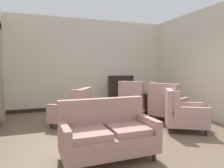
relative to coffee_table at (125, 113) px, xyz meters
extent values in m
plane|color=brown|center=(-0.13, -0.26, -0.42)|extent=(8.94, 8.94, 0.00)
cube|color=beige|center=(-0.13, 2.93, 1.20)|extent=(5.83, 0.08, 3.22)
cube|color=beige|center=(2.71, 0.70, 1.20)|extent=(0.08, 4.47, 3.22)
cube|color=black|center=(-0.13, 2.88, -0.36)|extent=(5.67, 0.03, 0.12)
cube|color=gray|center=(-2.84, 1.54, 0.95)|extent=(0.10, 0.32, 2.53)
cylinder|color=black|center=(0.00, 0.00, 0.07)|extent=(0.93, 0.93, 0.04)
cylinder|color=black|center=(0.00, 0.00, -0.16)|extent=(0.10, 0.10, 0.42)
cube|color=black|center=(0.22, 0.03, -0.38)|extent=(0.29, 0.09, 0.07)
cube|color=black|center=(-0.11, 0.19, -0.38)|extent=(0.19, 0.27, 0.07)
cube|color=black|center=(-0.09, -0.20, -0.38)|extent=(0.17, 0.28, 0.07)
cylinder|color=#384C93|center=(-0.03, 0.00, 0.10)|extent=(0.08, 0.08, 0.02)
ellipsoid|color=#384C93|center=(-0.03, 0.00, 0.20)|extent=(0.14, 0.14, 0.19)
cylinder|color=#384C93|center=(-0.03, 0.00, 0.34)|extent=(0.07, 0.07, 0.08)
torus|color=#384C93|center=(-0.03, 0.00, 0.38)|extent=(0.12, 0.12, 0.02)
cube|color=tan|center=(-0.90, -1.38, -0.13)|extent=(1.54, 0.81, 0.29)
cube|color=tan|center=(-0.90, -1.05, 0.28)|extent=(1.52, 0.17, 0.54)
cube|color=tan|center=(-1.23, -1.42, 0.06)|extent=(0.62, 0.60, 0.10)
cube|color=tan|center=(-0.56, -1.41, 0.06)|extent=(0.62, 0.60, 0.10)
cube|color=tan|center=(-1.60, -1.44, 0.12)|extent=(0.12, 0.69, 0.22)
cube|color=tan|center=(-0.19, -1.41, 0.12)|extent=(0.12, 0.69, 0.22)
cylinder|color=black|center=(-0.23, -1.68, -0.35)|extent=(0.06, 0.06, 0.14)
cylinder|color=black|center=(-1.56, -1.08, -0.35)|extent=(0.06, 0.06, 0.14)
cylinder|color=black|center=(-0.24, -1.05, -0.35)|extent=(0.06, 0.06, 0.14)
cube|color=tan|center=(1.34, -0.53, -0.14)|extent=(1.18, 1.13, 0.27)
cube|color=tan|center=(1.00, -0.33, 0.28)|extent=(0.51, 0.74, 0.57)
cube|color=tan|center=(0.91, -0.67, 0.35)|extent=(0.22, 0.19, 0.43)
cube|color=tan|center=(1.25, -0.09, 0.35)|extent=(0.22, 0.19, 0.43)
cube|color=tan|center=(1.21, -0.84, 0.11)|extent=(0.76, 0.50, 0.22)
cube|color=tan|center=(1.55, -0.26, 0.11)|extent=(0.76, 0.50, 0.22)
cylinder|color=black|center=(1.51, -0.98, -0.35)|extent=(0.06, 0.06, 0.14)
cylinder|color=black|center=(1.82, -0.46, -0.35)|extent=(0.06, 0.06, 0.14)
cylinder|color=black|center=(0.86, -0.60, -0.35)|extent=(0.06, 0.06, 0.14)
cylinder|color=black|center=(1.17, -0.07, -0.35)|extent=(0.06, 0.06, 0.14)
cube|color=tan|center=(-1.17, 0.80, -0.14)|extent=(1.18, 1.14, 0.27)
cube|color=tan|center=(-0.86, 0.58, 0.28)|extent=(0.54, 0.70, 0.57)
cube|color=tan|center=(-0.74, 0.91, 0.34)|extent=(0.22, 0.20, 0.43)
cube|color=tan|center=(-1.12, 0.36, 0.34)|extent=(0.22, 0.20, 0.43)
cube|color=tan|center=(-1.03, 1.10, 0.09)|extent=(0.72, 0.54, 0.20)
cube|color=tan|center=(-1.40, 0.56, 0.09)|extent=(0.72, 0.54, 0.20)
cylinder|color=black|center=(-1.31, 1.26, -0.35)|extent=(0.06, 0.06, 0.14)
cylinder|color=black|center=(-1.65, 0.77, -0.35)|extent=(0.06, 0.06, 0.14)
cylinder|color=black|center=(-0.70, 0.84, -0.35)|extent=(0.06, 0.06, 0.14)
cylinder|color=black|center=(-1.03, 0.34, -0.35)|extent=(0.06, 0.06, 0.14)
cube|color=tan|center=(1.59, 0.53, -0.13)|extent=(1.13, 1.14, 0.28)
cube|color=tan|center=(1.28, 0.37, 0.33)|extent=(0.51, 0.82, 0.64)
cube|color=tan|center=(1.53, 0.08, 0.40)|extent=(0.22, 0.18, 0.49)
cube|color=tan|center=(1.19, 0.75, 0.40)|extent=(0.22, 0.18, 0.49)
cube|color=tan|center=(1.81, 0.22, 0.12)|extent=(0.70, 0.42, 0.22)
cube|color=tan|center=(1.47, 0.89, 0.12)|extent=(0.70, 0.42, 0.22)
cylinder|color=black|center=(2.05, 0.38, -0.35)|extent=(0.06, 0.06, 0.14)
cylinder|color=black|center=(1.74, 0.99, -0.35)|extent=(0.06, 0.06, 0.14)
cylinder|color=black|center=(1.45, 0.07, -0.35)|extent=(0.06, 0.06, 0.14)
cylinder|color=black|center=(1.14, 0.69, -0.35)|extent=(0.06, 0.06, 0.14)
cube|color=tan|center=(0.91, 1.35, -0.12)|extent=(1.16, 1.16, 0.32)
cube|color=tan|center=(0.64, 1.08, 0.36)|extent=(0.62, 0.62, 0.63)
cube|color=tan|center=(0.93, 0.91, 0.44)|extent=(0.21, 0.21, 0.48)
cube|color=tan|center=(0.48, 1.37, 0.44)|extent=(0.21, 0.21, 0.48)
cube|color=tan|center=(1.17, 1.15, 0.14)|extent=(0.64, 0.64, 0.20)
cube|color=tan|center=(0.72, 1.61, 0.14)|extent=(0.64, 0.64, 0.20)
cylinder|color=black|center=(1.38, 1.40, -0.35)|extent=(0.06, 0.06, 0.14)
cylinder|color=black|center=(0.97, 1.81, -0.35)|extent=(0.06, 0.06, 0.14)
cylinder|color=black|center=(0.85, 0.88, -0.35)|extent=(0.06, 0.06, 0.14)
cylinder|color=black|center=(0.45, 1.29, -0.35)|extent=(0.06, 0.06, 0.14)
cylinder|color=black|center=(1.11, 1.03, 0.31)|extent=(0.59, 0.59, 0.03)
cylinder|color=black|center=(1.11, 1.03, -0.06)|extent=(0.07, 0.07, 0.71)
cylinder|color=black|center=(1.11, 1.03, -0.40)|extent=(0.39, 0.39, 0.04)
cube|color=black|center=(1.07, 2.63, 0.10)|extent=(1.02, 0.39, 0.83)
cube|color=black|center=(1.07, 2.81, 0.65)|extent=(1.02, 0.04, 0.25)
cube|color=black|center=(0.60, 2.49, -0.37)|extent=(0.06, 0.06, 0.10)
cube|color=black|center=(1.53, 2.49, -0.37)|extent=(0.06, 0.06, 0.10)
cube|color=black|center=(0.60, 2.78, -0.37)|extent=(0.06, 0.06, 0.10)
cube|color=black|center=(1.53, 2.78, -0.37)|extent=(0.06, 0.06, 0.10)
camera|label=1|loc=(-1.97, -4.48, 1.08)|focal=33.40mm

